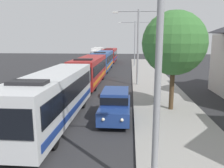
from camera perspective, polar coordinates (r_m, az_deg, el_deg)
The scene contains 10 objects.
bus_lead at distance 14.15m, azimuth -14.49°, elevation -2.84°, with size 2.58×11.19×3.21m.
bus_second_in_line at distance 25.77m, azimuth -5.70°, elevation 3.64°, with size 2.58×11.07×3.21m.
bus_middle at distance 38.12m, azimuth -2.33°, elevation 6.10°, with size 2.58×12.43×3.21m.
bus_fourth_in_line at distance 51.55m, azimuth -0.50°, elevation 7.41°, with size 2.58×11.50×3.21m.
white_suv at distance 14.35m, azimuth 0.86°, elevation -5.00°, with size 1.86×4.55×1.90m.
box_truck_oncoming at distance 55.11m, azimuth -3.65°, elevation 7.65°, with size 2.35×8.37×3.15m.
streetlamp_near at distance 6.51m, azimuth 12.04°, elevation 13.86°, with size 5.95×0.28×8.52m.
streetlamp_mid at distance 24.75m, azimuth 6.61°, elevation 11.11°, with size 5.46×0.28×8.01m.
streetlamp_far at distance 43.04m, azimuth 5.81°, elevation 11.33°, with size 6.29×0.28×8.25m.
roadside_tree at distance 16.05m, azimuth 15.45°, elevation 9.91°, with size 4.36×4.36×6.83m.
Camera 1 is at (3.30, -3.34, 5.01)m, focal length 36.13 mm.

